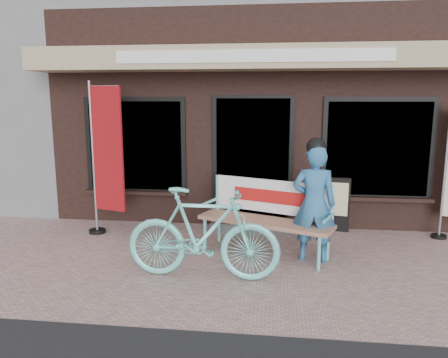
# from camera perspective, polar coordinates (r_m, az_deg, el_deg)

# --- Properties ---
(ground) EXTENTS (70.00, 70.00, 0.00)m
(ground) POSITION_cam_1_polar(r_m,az_deg,el_deg) (5.67, 2.42, -11.90)
(ground) COLOR tan
(ground) RESTS_ON ground
(storefront) EXTENTS (7.00, 6.77, 6.00)m
(storefront) POSITION_cam_1_polar(r_m,az_deg,el_deg) (10.22, 4.85, 15.26)
(storefront) COLOR black
(storefront) RESTS_ON ground
(bench) EXTENTS (1.93, 1.13, 1.02)m
(bench) POSITION_cam_1_polar(r_m,az_deg,el_deg) (6.15, 5.71, -4.20)
(bench) COLOR #6FD9D5
(bench) RESTS_ON ground
(person) EXTENTS (0.60, 0.42, 1.66)m
(person) POSITION_cam_1_polar(r_m,az_deg,el_deg) (5.88, 11.69, -2.89)
(person) COLOR teal
(person) RESTS_ON ground
(bicycle) EXTENTS (1.89, 0.59, 1.12)m
(bicycle) POSITION_cam_1_polar(r_m,az_deg,el_deg) (5.27, -2.81, -7.16)
(bicycle) COLOR #6FD9D5
(bicycle) RESTS_ON ground
(nobori_red) EXTENTS (0.72, 0.35, 2.42)m
(nobori_red) POSITION_cam_1_polar(r_m,az_deg,el_deg) (7.01, -15.21, 2.72)
(nobori_red) COLOR gray
(nobori_red) RESTS_ON ground
(menu_stand) EXTENTS (0.45, 0.15, 0.89)m
(menu_stand) POSITION_cam_1_polar(r_m,az_deg,el_deg) (7.36, 14.39, -3.15)
(menu_stand) COLOR black
(menu_stand) RESTS_ON ground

